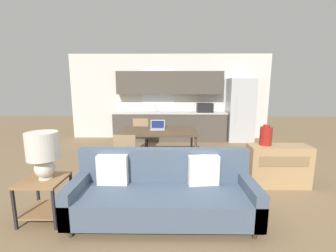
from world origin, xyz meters
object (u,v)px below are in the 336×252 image
object	(u,v)px
dining_chair_far_left	(140,133)
laptop	(158,127)
dining_table	(159,133)
couch	(163,193)
refrigerator	(240,110)
credenza	(278,166)
vase	(266,136)
dining_chair_near_left	(127,154)
side_table	(44,192)
table_lamp	(43,151)

from	to	relation	value
dining_chair_far_left	laptop	xyz separation A→B (m)	(0.50, -0.72, 0.31)
dining_table	couch	world-z (taller)	couch
refrigerator	couch	size ratio (longest dim) A/B	0.84
credenza	laptop	bearing A→B (deg)	148.52
dining_table	vase	xyz separation A→B (m)	(1.88, -1.11, 0.19)
vase	dining_chair_near_left	bearing A→B (deg)	174.83
dining_table	laptop	world-z (taller)	laptop
refrigerator	dining_chair_near_left	bearing A→B (deg)	-134.37
couch	vase	world-z (taller)	vase
side_table	laptop	world-z (taller)	laptop
vase	dining_chair_near_left	xyz separation A→B (m)	(-2.41, 0.22, -0.39)
refrigerator	dining_chair_far_left	distance (m)	3.23
table_lamp	dining_chair_far_left	xyz separation A→B (m)	(0.79, 3.04, -0.42)
couch	vase	distance (m)	2.06
table_lamp	laptop	world-z (taller)	table_lamp
side_table	vase	xyz separation A→B (m)	(3.23, 1.06, 0.51)
refrigerator	couch	bearing A→B (deg)	-117.90
side_table	table_lamp	world-z (taller)	table_lamp
table_lamp	vase	world-z (taller)	table_lamp
vase	dining_chair_far_left	bearing A→B (deg)	140.38
couch	laptop	world-z (taller)	laptop
dining_chair_far_left	vase	bearing A→B (deg)	-39.81
vase	dining_chair_far_left	size ratio (longest dim) A/B	0.41
dining_chair_near_left	couch	bearing A→B (deg)	124.04
vase	dining_table	bearing A→B (deg)	149.39
side_table	dining_chair_far_left	world-z (taller)	dining_chair_far_left
dining_chair_near_left	laptop	distance (m)	1.21
refrigerator	vase	distance (m)	3.28
couch	dining_chair_near_left	xyz separation A→B (m)	(-0.70, 1.23, 0.15)
couch	credenza	xyz separation A→B (m)	(1.94, 0.97, 0.02)
couch	dining_chair_near_left	size ratio (longest dim) A/B	2.68
side_table	dining_chair_near_left	size ratio (longest dim) A/B	0.63
side_table	refrigerator	bearing A→B (deg)	48.76
vase	couch	bearing A→B (deg)	-149.41
dining_chair_near_left	credenza	bearing A→B (deg)	178.74
dining_chair_far_left	couch	bearing A→B (deg)	-77.09
refrigerator	table_lamp	size ratio (longest dim) A/B	3.20
refrigerator	dining_chair_near_left	xyz separation A→B (m)	(-2.95, -3.02, -0.48)
refrigerator	credenza	bearing A→B (deg)	-95.46
dining_table	table_lamp	size ratio (longest dim) A/B	2.76
refrigerator	vase	size ratio (longest dim) A/B	5.55
table_lamp	laptop	xyz separation A→B (m)	(1.30, 2.31, -0.12)
refrigerator	dining_table	world-z (taller)	refrigerator
dining_chair_far_left	dining_chair_near_left	bearing A→B (deg)	-90.35
dining_table	dining_chair_near_left	size ratio (longest dim) A/B	1.94
couch	table_lamp	size ratio (longest dim) A/B	3.82
credenza	dining_chair_near_left	size ratio (longest dim) A/B	1.18
table_lamp	vase	bearing A→B (deg)	18.07
credenza	dining_chair_far_left	xyz separation A→B (m)	(-2.63, 2.03, 0.12)
credenza	refrigerator	bearing A→B (deg)	84.54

